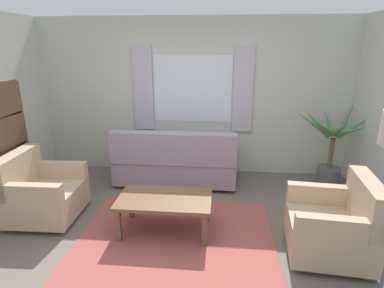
# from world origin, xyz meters

# --- Properties ---
(ground_plane) EXTENTS (6.24, 6.24, 0.00)m
(ground_plane) POSITION_xyz_m (0.00, 0.00, 0.00)
(ground_plane) COLOR #6B6056
(wall_back) EXTENTS (5.32, 0.12, 2.60)m
(wall_back) POSITION_xyz_m (0.00, 2.26, 1.30)
(wall_back) COLOR beige
(wall_back) RESTS_ON ground_plane
(window_with_curtains) EXTENTS (1.98, 0.07, 1.40)m
(window_with_curtains) POSITION_xyz_m (0.00, 2.18, 1.45)
(window_with_curtains) COLOR white
(area_rug) EXTENTS (2.26, 1.98, 0.01)m
(area_rug) POSITION_xyz_m (0.00, 0.00, 0.01)
(area_rug) COLOR #9E4C47
(area_rug) RESTS_ON ground_plane
(couch) EXTENTS (1.90, 0.82, 0.92)m
(couch) POSITION_xyz_m (-0.22, 1.58, 0.37)
(couch) COLOR #998499
(couch) RESTS_ON ground_plane
(armchair_left) EXTENTS (0.84, 0.86, 0.88)m
(armchair_left) POSITION_xyz_m (-1.77, 0.37, 0.35)
(armchair_left) COLOR tan
(armchair_left) RESTS_ON ground_plane
(armchair_right) EXTENTS (0.89, 0.91, 0.88)m
(armchair_right) POSITION_xyz_m (1.71, -0.06, 0.35)
(armchair_right) COLOR tan
(armchair_right) RESTS_ON ground_plane
(coffee_table) EXTENTS (1.10, 0.64, 0.44)m
(coffee_table) POSITION_xyz_m (-0.15, 0.22, 0.38)
(coffee_table) COLOR brown
(coffee_table) RESTS_ON ground_plane
(potted_plant) EXTENTS (1.15, 1.19, 1.31)m
(potted_plant) POSITION_xyz_m (2.18, 1.68, 0.62)
(potted_plant) COLOR #56565B
(potted_plant) RESTS_ON ground_plane
(bookshelf) EXTENTS (0.30, 0.94, 1.72)m
(bookshelf) POSITION_xyz_m (-2.34, 0.52, 0.79)
(bookshelf) COLOR brown
(bookshelf) RESTS_ON ground_plane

